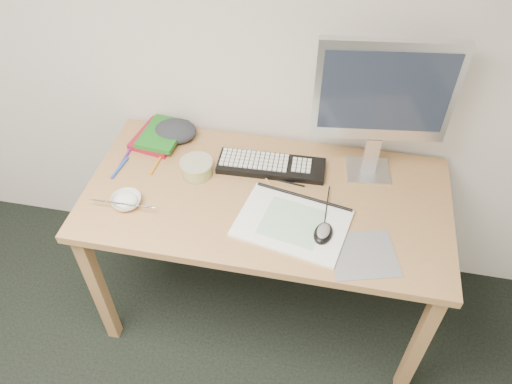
% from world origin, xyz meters
% --- Properties ---
extents(desk, '(1.40, 0.70, 0.75)m').
position_xyz_m(desk, '(0.33, 1.43, 0.67)').
color(desk, '#A37B4A').
rests_on(desk, ground).
extents(mousepad, '(0.27, 0.26, 0.00)m').
position_xyz_m(mousepad, '(0.71, 1.21, 0.75)').
color(mousepad, gray).
rests_on(mousepad, desk).
extents(sketchpad, '(0.44, 0.35, 0.01)m').
position_xyz_m(sketchpad, '(0.45, 1.30, 0.76)').
color(sketchpad, silver).
rests_on(sketchpad, desk).
extents(keyboard, '(0.44, 0.15, 0.03)m').
position_xyz_m(keyboard, '(0.32, 1.58, 0.76)').
color(keyboard, black).
rests_on(keyboard, desk).
extents(monitor, '(0.50, 0.17, 0.58)m').
position_xyz_m(monitor, '(0.71, 1.64, 1.11)').
color(monitor, silver).
rests_on(monitor, desk).
extents(mouse, '(0.08, 0.11, 0.04)m').
position_xyz_m(mouse, '(0.56, 1.27, 0.78)').
color(mouse, black).
rests_on(mouse, sketchpad).
extents(rice_bowl, '(0.12, 0.12, 0.04)m').
position_xyz_m(rice_bowl, '(-0.18, 1.28, 0.77)').
color(rice_bowl, white).
rests_on(rice_bowl, desk).
extents(chopsticks, '(0.24, 0.02, 0.02)m').
position_xyz_m(chopsticks, '(-0.18, 1.25, 0.79)').
color(chopsticks, silver).
rests_on(chopsticks, rice_bowl).
extents(fruit_tub, '(0.14, 0.14, 0.06)m').
position_xyz_m(fruit_tub, '(0.04, 1.49, 0.78)').
color(fruit_tub, gold).
rests_on(fruit_tub, desk).
extents(book_red, '(0.22, 0.26, 0.02)m').
position_xyz_m(book_red, '(-0.19, 1.68, 0.76)').
color(book_red, maroon).
rests_on(book_red, desk).
extents(book_green, '(0.18, 0.23, 0.02)m').
position_xyz_m(book_green, '(-0.17, 1.67, 0.78)').
color(book_green, '#1A6A1B').
rests_on(book_green, book_red).
extents(cloth_lump, '(0.19, 0.17, 0.06)m').
position_xyz_m(cloth_lump, '(-0.12, 1.70, 0.78)').
color(cloth_lump, '#2A2F33').
rests_on(cloth_lump, desk).
extents(pencil_pink, '(0.19, 0.03, 0.01)m').
position_xyz_m(pencil_pink, '(0.36, 1.44, 0.75)').
color(pencil_pink, pink).
rests_on(pencil_pink, desk).
extents(pencil_tan, '(0.12, 0.15, 0.01)m').
position_xyz_m(pencil_tan, '(0.34, 1.47, 0.75)').
color(pencil_tan, tan).
rests_on(pencil_tan, desk).
extents(pencil_black, '(0.19, 0.03, 0.01)m').
position_xyz_m(pencil_black, '(0.37, 1.52, 0.75)').
color(pencil_black, black).
rests_on(pencil_black, desk).
extents(marker_blue, '(0.03, 0.13, 0.01)m').
position_xyz_m(marker_blue, '(-0.28, 1.46, 0.76)').
color(marker_blue, '#2148B4').
rests_on(marker_blue, desk).
extents(marker_orange, '(0.02, 0.12, 0.01)m').
position_xyz_m(marker_orange, '(-0.14, 1.51, 0.76)').
color(marker_orange, orange).
rests_on(marker_orange, desk).
extents(marker_purple, '(0.01, 0.12, 0.01)m').
position_xyz_m(marker_purple, '(-0.28, 1.52, 0.76)').
color(marker_purple, '#5B2381').
rests_on(marker_purple, desk).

